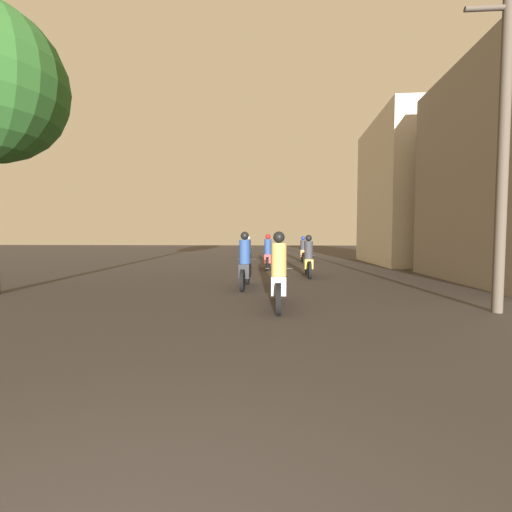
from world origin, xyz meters
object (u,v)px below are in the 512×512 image
Objects in this scene: motorcycle_silver at (279,277)px; building_right_far at (422,192)px; motorcycle_red at (268,255)px; utility_pole_near at (503,142)px; motorcycle_blue at (249,249)px; motorcycle_yellow at (308,260)px; motorcycle_orange at (303,251)px; motorcycle_black at (245,265)px.

building_right_far reaches higher than motorcycle_silver.
motorcycle_silver is at bearing -77.11° from motorcycle_red.
motorcycle_blue is at bearing 110.90° from utility_pole_near.
motorcycle_red is 8.50m from motorcycle_blue.
motorcycle_yellow is at bearing -51.47° from motorcycle_red.
motorcycle_orange is at bearing -51.33° from motorcycle_blue.
motorcycle_blue is 18.50m from utility_pole_near.
motorcycle_orange is (2.37, 10.60, -0.04)m from motorcycle_black.
motorcycle_silver is 0.97× the size of motorcycle_orange.
utility_pole_near is (2.94, -13.52, 2.69)m from motorcycle_orange.
utility_pole_near is at bearing -78.53° from motorcycle_orange.
motorcycle_orange is 1.03× the size of motorcycle_blue.
motorcycle_blue is at bearing 105.17° from motorcycle_yellow.
motorcycle_silver is 17.07m from motorcycle_blue.
motorcycle_silver reaches higher than motorcycle_orange.
motorcycle_yellow is 0.25× the size of building_right_far.
motorcycle_yellow is at bearing -134.43° from building_right_far.
motorcycle_red is at bearing 76.48° from motorcycle_black.
motorcycle_silver is 5.80m from motorcycle_yellow.
motorcycle_blue reaches higher than motorcycle_orange.
utility_pole_near is (4.31, -0.17, 2.67)m from motorcycle_silver.
building_right_far reaches higher than motorcycle_red.
motorcycle_black is 14.23m from motorcycle_blue.
motorcycle_orange is at bearing 77.30° from motorcycle_red.
motorcycle_yellow is 0.32× the size of utility_pole_near.
utility_pole_near is at bearing -51.76° from motorcycle_red.
motorcycle_blue is 11.49m from building_right_far.
motorcycle_black is at bearing -103.42° from motorcycle_orange.
motorcycle_silver is 0.32× the size of utility_pole_near.
building_right_far reaches higher than utility_pole_near.
motorcycle_silver is at bearing -88.96° from motorcycle_blue.
motorcycle_silver is 13.42m from motorcycle_orange.
motorcycle_orange is at bearing 174.15° from building_right_far.
motorcycle_silver is 15.32m from building_right_far.
building_right_far is at bearing 38.99° from motorcycle_black.
motorcycle_yellow is 11.70m from motorcycle_blue.
motorcycle_black reaches higher than motorcycle_red.
utility_pole_near reaches higher than motorcycle_silver.
building_right_far is (8.47, 4.09, 3.33)m from motorcycle_red.
motorcycle_red is 0.95× the size of motorcycle_blue.
motorcycle_black is at bearing 151.22° from utility_pole_near.
motorcycle_blue is at bearing 110.56° from motorcycle_red.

